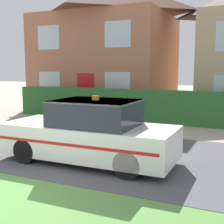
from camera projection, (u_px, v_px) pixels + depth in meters
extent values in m
cube|color=#4C4C51|center=(90.00, 151.00, 9.02)|extent=(28.00, 5.13, 0.01)
cube|color=#2D662D|center=(158.00, 107.00, 13.60)|extent=(14.27, 0.83, 1.42)
cylinder|color=black|center=(60.00, 138.00, 9.17)|extent=(0.62, 0.20, 0.62)
cylinder|color=black|center=(25.00, 151.00, 7.78)|extent=(0.62, 0.20, 0.62)
cylinder|color=black|center=(149.00, 148.00, 8.05)|extent=(0.62, 0.20, 0.62)
cylinder|color=black|center=(127.00, 165.00, 6.66)|extent=(0.62, 0.20, 0.62)
cube|color=white|center=(88.00, 140.00, 7.88)|extent=(4.42, 1.75, 0.78)
cube|color=#232833|center=(96.00, 113.00, 7.70)|extent=(2.01, 1.57, 0.63)
cube|color=white|center=(96.00, 101.00, 7.65)|extent=(2.01, 1.57, 0.04)
cube|color=red|center=(103.00, 131.00, 8.66)|extent=(4.20, 0.01, 0.07)
cube|color=red|center=(70.00, 145.00, 7.09)|extent=(4.20, 0.01, 0.07)
cylinder|color=orange|center=(96.00, 98.00, 7.64)|extent=(0.18, 0.18, 0.11)
cube|color=#A86B4C|center=(107.00, 62.00, 19.26)|extent=(7.50, 6.26, 5.46)
cube|color=red|center=(86.00, 93.00, 16.56)|extent=(1.00, 0.02, 2.10)
cube|color=silver|center=(50.00, 83.00, 17.44)|extent=(1.40, 0.02, 1.30)
cube|color=silver|center=(117.00, 85.00, 15.75)|extent=(1.40, 0.02, 1.30)
cube|color=silver|center=(48.00, 37.00, 17.09)|extent=(1.40, 0.02, 1.30)
cube|color=silver|center=(117.00, 34.00, 15.40)|extent=(1.40, 0.02, 1.30)
cube|color=#23662D|center=(63.00, 114.00, 13.11)|extent=(0.69, 0.64, 0.95)
cube|color=#184720|center=(62.00, 101.00, 13.04)|extent=(0.72, 0.67, 0.10)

